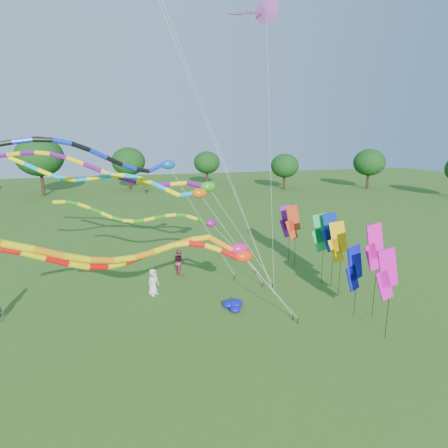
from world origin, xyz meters
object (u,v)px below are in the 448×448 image
object	(u,v)px
person_a	(153,282)
tube_kite_orange	(135,249)
person_c	(179,262)
tube_kite_red	(163,255)
blue_nylon_heap	(239,305)

from	to	relation	value
person_a	tube_kite_orange	bearing A→B (deg)	-141.58
tube_kite_orange	person_c	distance (m)	11.49
tube_kite_red	tube_kite_orange	bearing A→B (deg)	-172.53
tube_kite_red	person_c	size ratio (longest dim) A/B	7.14
blue_nylon_heap	person_a	size ratio (longest dim) A/B	0.76
blue_nylon_heap	person_a	distance (m)	5.29
tube_kite_red	person_c	xyz separation A→B (m)	(2.32, 9.79, -3.72)
blue_nylon_heap	person_c	world-z (taller)	person_c
tube_kite_orange	person_a	distance (m)	8.48
tube_kite_orange	person_c	xyz separation A→B (m)	(3.40, 10.14, -4.18)
tube_kite_red	person_a	distance (m)	7.84
person_a	tube_kite_red	bearing A→B (deg)	-133.25
blue_nylon_heap	person_a	xyz separation A→B (m)	(-4.19, 3.17, 0.60)
tube_kite_orange	blue_nylon_heap	bearing A→B (deg)	22.21
tube_kite_red	person_c	world-z (taller)	tube_kite_red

